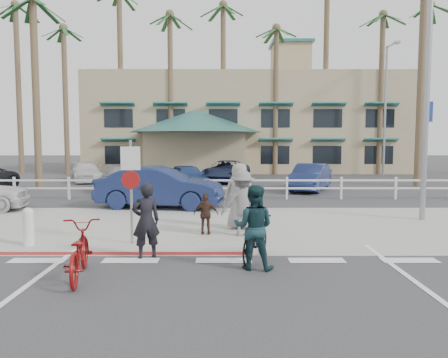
{
  "coord_description": "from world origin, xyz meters",
  "views": [
    {
      "loc": [
        -0.02,
        -8.58,
        2.58
      ],
      "look_at": [
        0.01,
        3.74,
        1.5
      ],
      "focal_mm": 35.0,
      "sensor_mm": 36.0,
      "label": 1
    }
  ],
  "objects_px": {
    "sign_post": "(131,186)",
    "bike_black": "(255,237)",
    "car_white_sedan": "(160,187)",
    "bike_red": "(78,251)"
  },
  "relations": [
    {
      "from": "bike_red",
      "to": "car_white_sedan",
      "type": "relative_size",
      "value": 0.41
    },
    {
      "from": "bike_black",
      "to": "car_white_sedan",
      "type": "relative_size",
      "value": 0.35
    },
    {
      "from": "sign_post",
      "to": "car_white_sedan",
      "type": "xyz_separation_m",
      "value": [
        -0.14,
        5.89,
        -0.65
      ]
    },
    {
      "from": "sign_post",
      "to": "bike_black",
      "type": "height_order",
      "value": "sign_post"
    },
    {
      "from": "bike_red",
      "to": "bike_black",
      "type": "distance_m",
      "value": 3.62
    },
    {
      "from": "sign_post",
      "to": "bike_red",
      "type": "xyz_separation_m",
      "value": [
        -0.42,
        -2.78,
        -0.93
      ]
    },
    {
      "from": "sign_post",
      "to": "bike_black",
      "type": "relative_size",
      "value": 1.71
    },
    {
      "from": "bike_black",
      "to": "car_white_sedan",
      "type": "xyz_separation_m",
      "value": [
        -3.12,
        7.45,
        0.29
      ]
    },
    {
      "from": "bike_red",
      "to": "bike_black",
      "type": "height_order",
      "value": "bike_red"
    },
    {
      "from": "sign_post",
      "to": "bike_red",
      "type": "bearing_deg",
      "value": -98.59
    }
  ]
}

